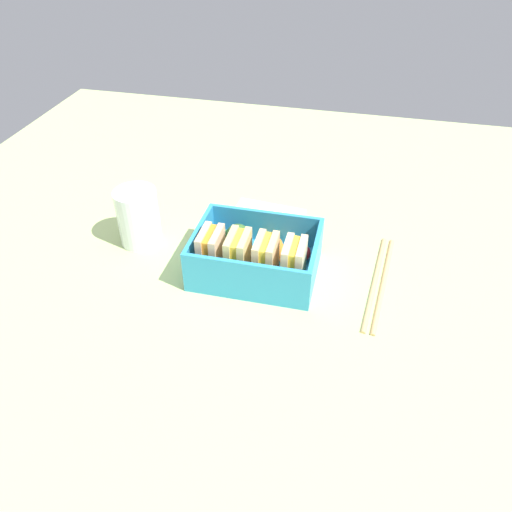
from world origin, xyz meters
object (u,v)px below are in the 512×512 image
at_px(sandwich_center_left, 266,259).
at_px(folded_napkin, 266,216).
at_px(sandwich_center, 238,255).
at_px(strawberry_far_left, 302,252).
at_px(broccoli_floret, 238,237).
at_px(carrot_stick_far_left, 281,252).
at_px(drinking_glass, 138,217).
at_px(sandwich_left, 294,264).
at_px(sandwich_center_right, 211,251).
at_px(carrot_stick_left, 261,248).
at_px(strawberry_left, 223,239).
at_px(chopstick_pair, 379,281).

relative_size(sandwich_center_left, folded_napkin, 0.55).
bearing_deg(sandwich_center, folded_napkin, -90.99).
relative_size(strawberry_far_left, broccoli_floret, 0.71).
height_order(carrot_stick_far_left, drinking_glass, drinking_glass).
xyz_separation_m(carrot_stick_far_left, drinking_glass, (0.21, -0.00, 0.02)).
relative_size(sandwich_center, strawberry_far_left, 2.04).
relative_size(strawberry_far_left, carrot_stick_far_left, 0.64).
distance_m(sandwich_left, sandwich_center_right, 0.11).
distance_m(sandwich_center, folded_napkin, 0.16).
bearing_deg(sandwich_center, sandwich_left, 180.00).
xyz_separation_m(sandwich_center_right, broccoli_floret, (-0.02, -0.05, -0.01)).
bearing_deg(carrot_stick_left, sandwich_center_left, 108.25).
height_order(sandwich_left, sandwich_center_left, same).
distance_m(sandwich_center_right, broccoli_floret, 0.06).
distance_m(sandwich_center, drinking_glass, 0.17).
xyz_separation_m(sandwich_center, strawberry_far_left, (-0.08, -0.05, -0.02)).
bearing_deg(strawberry_left, carrot_stick_far_left, 177.90).
bearing_deg(folded_napkin, sandwich_center, 89.01).
distance_m(sandwich_center, strawberry_left, 0.07).
bearing_deg(carrot_stick_left, strawberry_far_left, 175.27).
bearing_deg(strawberry_far_left, folded_napkin, -55.71).
bearing_deg(broccoli_floret, drinking_glass, -1.91).
bearing_deg(folded_napkin, broccoli_floret, 81.57).
xyz_separation_m(carrot_stick_left, folded_napkin, (0.02, -0.11, -0.02)).
bearing_deg(sandwich_left, sandwich_center, 0.00).
height_order(sandwich_left, broccoli_floret, sandwich_left).
xyz_separation_m(sandwich_center, folded_napkin, (-0.00, -0.16, -0.04)).
bearing_deg(sandwich_center_right, chopstick_pair, -170.21).
relative_size(sandwich_center_left, sandwich_center, 1.00).
xyz_separation_m(sandwich_center_left, carrot_stick_far_left, (-0.01, -0.05, -0.02)).
xyz_separation_m(sandwich_center_left, folded_napkin, (0.03, -0.16, -0.04)).
height_order(carrot_stick_far_left, strawberry_left, strawberry_left).
xyz_separation_m(strawberry_far_left, folded_napkin, (0.08, -0.11, -0.02)).
relative_size(sandwich_center, folded_napkin, 0.55).
bearing_deg(sandwich_center_left, folded_napkin, -77.82).
height_order(sandwich_center, carrot_stick_far_left, sandwich_center).
relative_size(carrot_stick_left, broccoli_floret, 1.18).
distance_m(sandwich_center_left, sandwich_center, 0.04).
bearing_deg(sandwich_left, sandwich_center_right, 0.00).
relative_size(carrot_stick_far_left, folded_napkin, 0.42).
height_order(carrot_stick_far_left, carrot_stick_left, same).
bearing_deg(chopstick_pair, drinking_glass, -2.54).
height_order(sandwich_center_left, sandwich_center, same).
bearing_deg(strawberry_far_left, sandwich_left, 85.49).
bearing_deg(sandwich_center_left, carrot_stick_far_left, -103.36).
bearing_deg(sandwich_center_left, drinking_glass, -15.03).
xyz_separation_m(chopstick_pair, drinking_glass, (0.35, -0.02, 0.04)).
height_order(strawberry_left, drinking_glass, drinking_glass).
xyz_separation_m(sandwich_left, folded_napkin, (0.07, -0.16, -0.04)).
distance_m(chopstick_pair, folded_napkin, 0.22).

